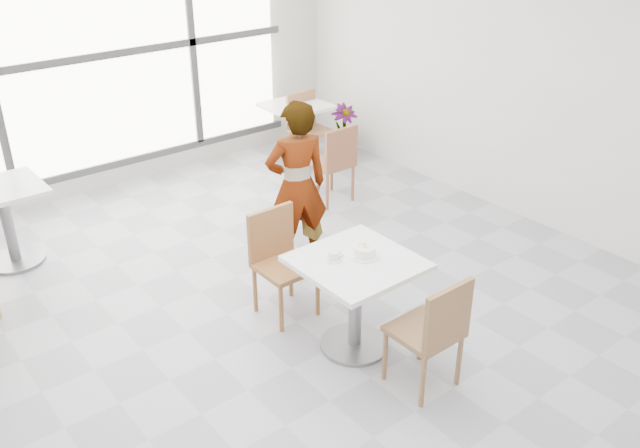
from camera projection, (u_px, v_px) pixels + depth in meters
floor at (297, 322)px, 5.41m from camera, size 7.00×7.00×0.00m
wall_back at (96, 55)px, 7.15m from camera, size 6.00×0.00×6.00m
wall_right at (547, 75)px, 6.39m from camera, size 0.00×7.00×7.00m
window at (98, 56)px, 7.11m from camera, size 4.60×0.07×2.52m
main_table at (356, 287)px, 4.89m from camera, size 0.80×0.80×0.75m
chair_near at (434, 328)px, 4.48m from camera, size 0.42×0.42×0.87m
chair_far at (279, 255)px, 5.35m from camera, size 0.42×0.42×0.87m
oatmeal_bowl at (364, 251)px, 4.82m from camera, size 0.21×0.21×0.09m
coffee_cup at (334, 256)px, 4.78m from camera, size 0.16×0.13×0.07m
person at (297, 186)px, 5.89m from camera, size 0.65×0.52×1.54m
bg_table_left at (6, 214)px, 6.04m from camera, size 0.70×0.70×0.75m
bg_table_right at (296, 125)px, 8.21m from camera, size 0.70×0.70×0.75m
bg_chair_right_near at (335, 159)px, 7.18m from camera, size 0.42×0.42×0.87m
bg_chair_right_far at (306, 124)px, 8.23m from camera, size 0.42×0.42×0.87m
plant_right at (343, 130)px, 8.57m from camera, size 0.40×0.40×0.64m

